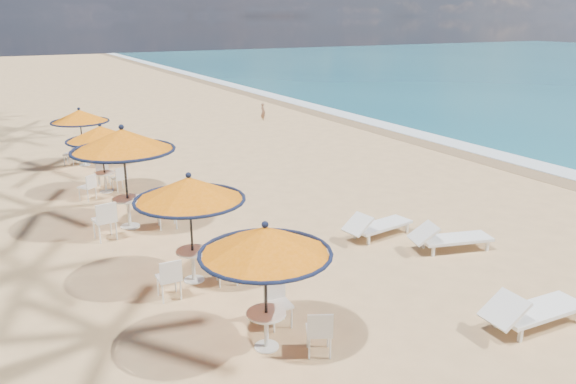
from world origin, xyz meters
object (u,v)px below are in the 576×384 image
station_0 (269,252)px  lounger_near (531,310)px  station_4 (80,123)px  lounger_far (376,225)px  station_1 (190,200)px  station_2 (124,150)px  station_3 (101,142)px  lounger_mid (448,237)px

station_0 → lounger_near: bearing=-21.0°
station_4 → lounger_far: size_ratio=1.08×
station_1 → lounger_near: size_ratio=1.12×
lounger_far → station_2: bearing=137.6°
lounger_near → lounger_far: size_ratio=1.05×
station_0 → station_1: size_ratio=0.96×
station_2 → station_1: bearing=-83.7°
station_1 → station_4: size_ratio=1.09×
station_4 → station_3: bearing=-89.9°
station_2 → station_3: size_ratio=1.24×
station_2 → lounger_far: station_2 is taller
station_3 → station_4: 3.80m
station_0 → lounger_near: (4.23, -1.62, -1.34)m
station_1 → lounger_far: bearing=2.3°
station_0 → station_1: station_1 is taller
station_2 → station_4: (0.05, 7.25, -0.49)m
station_3 → station_4: size_ratio=1.02×
station_2 → station_4: station_2 is taller
lounger_near → station_0: bearing=161.2°
lounger_mid → station_1: bearing=-177.2°
lounger_near → lounger_mid: 3.42m
station_3 → station_4: (-0.01, 3.80, -0.03)m
lounger_mid → station_3: bearing=140.9°
lounger_mid → lounger_far: (-0.97, 1.45, -0.01)m
station_0 → station_3: bearing=93.7°
station_0 → lounger_far: (4.42, 3.04, -1.36)m
station_0 → lounger_far: bearing=34.5°
station_3 → station_0: bearing=-86.3°
lounger_far → lounger_mid: bearing=-64.0°
station_2 → lounger_mid: bearing=-39.2°
lounger_near → lounger_mid: (1.16, 3.22, -0.02)m
lounger_near → station_3: bearing=115.0°
lounger_mid → station_4: bearing=131.6°
station_1 → station_3: size_ratio=1.07×
station_2 → lounger_far: (5.13, -3.53, -1.72)m
station_0 → lounger_far: 5.53m
station_1 → station_4: 10.97m
station_2 → station_0: bearing=-83.9°
lounger_mid → lounger_far: bearing=139.2°
station_4 → lounger_far: 11.98m
station_2 → station_4: size_ratio=1.26×
station_1 → lounger_far: 4.94m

